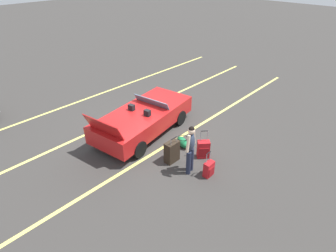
{
  "coord_description": "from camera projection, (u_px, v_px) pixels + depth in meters",
  "views": [
    {
      "loc": [
        -5.71,
        -6.73,
        5.69
      ],
      "look_at": [
        0.07,
        -1.2,
        0.75
      ],
      "focal_mm": 29.0,
      "sensor_mm": 36.0,
      "label": 1
    }
  ],
  "objects": [
    {
      "name": "lot_line_far",
      "position": [
        86.0,
        99.0,
        12.91
      ],
      "size": [
        18.0,
        0.12,
        0.01
      ],
      "primitive_type": "cube",
      "color": "#EAE066",
      "rests_on": "ground_plane"
    },
    {
      "name": "traveler_person",
      "position": [
        191.0,
        147.0,
        8.03
      ],
      "size": [
        0.6,
        0.3,
        1.65
      ],
      "rotation": [
        0.0,
        0.0,
        1.85
      ],
      "color": "#1E2338",
      "rests_on": "ground_plane"
    },
    {
      "name": "lot_line_near",
      "position": [
        167.0,
        145.0,
        9.73
      ],
      "size": [
        18.0,
        0.12,
        0.01
      ],
      "primitive_type": "cube",
      "color": "#EAE066",
      "rests_on": "ground_plane"
    },
    {
      "name": "lot_line_mid",
      "position": [
        121.0,
        119.0,
        11.32
      ],
      "size": [
        18.0,
        0.12,
        0.01
      ],
      "primitive_type": "cube",
      "color": "#EAE066",
      "rests_on": "ground_plane"
    },
    {
      "name": "convertible_car",
      "position": [
        147.0,
        117.0,
        10.29
      ],
      "size": [
        4.38,
        2.39,
        1.52
      ],
      "rotation": [
        0.0,
        0.0,
        0.16
      ],
      "color": "red",
      "rests_on": "ground_plane"
    },
    {
      "name": "suitcase_large_black",
      "position": [
        172.0,
        152.0,
        8.78
      ],
      "size": [
        0.48,
        0.3,
        0.95
      ],
      "rotation": [
        0.0,
        0.0,
        1.56
      ],
      "color": "#2D2319",
      "rests_on": "ground_plane"
    },
    {
      "name": "ground_plane",
      "position": [
        144.0,
        132.0,
        10.46
      ],
      "size": [
        80.0,
        80.0,
        0.0
      ],
      "primitive_type": "plane",
      "color": "#383533"
    },
    {
      "name": "duffel_bag",
      "position": [
        183.0,
        142.0,
        9.61
      ],
      "size": [
        0.51,
        0.7,
        0.34
      ],
      "rotation": [
        0.0,
        0.0,
        4.35
      ],
      "color": "#19723F",
      "rests_on": "ground_plane"
    },
    {
      "name": "suitcase_medium_bright",
      "position": [
        203.0,
        149.0,
        8.99
      ],
      "size": [
        0.46,
        0.45,
        1.0
      ],
      "rotation": [
        0.0,
        0.0,
        3.98
      ],
      "color": "red",
      "rests_on": "ground_plane"
    },
    {
      "name": "suitcase_small_carryon",
      "position": [
        209.0,
        169.0,
        8.23
      ],
      "size": [
        0.34,
        0.23,
        0.86
      ],
      "rotation": [
        0.0,
        0.0,
        4.73
      ],
      "color": "red",
      "rests_on": "ground_plane"
    }
  ]
}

